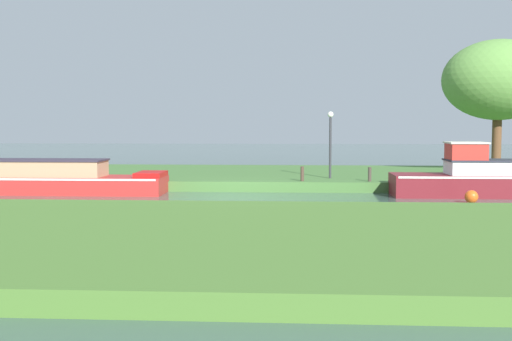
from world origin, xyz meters
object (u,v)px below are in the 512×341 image
(red_narrowboat, at_px, (24,178))
(mooring_post_far, at_px, (302,174))
(lamp_post, at_px, (330,136))
(mooring_post_near, at_px, (370,174))
(channel_buoy, at_px, (471,197))
(willow_tree_left, at_px, (499,80))
(maroon_barge, at_px, (496,179))

(red_narrowboat, relative_size, mooring_post_far, 18.41)
(red_narrowboat, bearing_deg, mooring_post_far, 6.91)
(lamp_post, height_order, mooring_post_near, lamp_post)
(mooring_post_near, height_order, channel_buoy, mooring_post_near)
(willow_tree_left, bearing_deg, maroon_barge, -107.35)
(willow_tree_left, bearing_deg, mooring_post_near, -141.14)
(red_narrowboat, bearing_deg, channel_buoy, -7.60)
(maroon_barge, xyz_separation_m, willow_tree_left, (2.00, 6.41, 3.97))
(willow_tree_left, relative_size, mooring_post_near, 10.92)
(mooring_post_near, xyz_separation_m, mooring_post_far, (-2.60, 0.00, 0.01))
(mooring_post_near, height_order, mooring_post_far, mooring_post_far)
(red_narrowboat, distance_m, willow_tree_left, 20.92)
(maroon_barge, xyz_separation_m, red_narrowboat, (-17.50, 0.00, -0.06))
(willow_tree_left, xyz_separation_m, mooring_post_near, (-6.38, -5.14, -3.93))
(lamp_post, relative_size, channel_buoy, 6.21)
(maroon_barge, distance_m, lamp_post, 6.56)
(lamp_post, height_order, mooring_post_far, lamp_post)
(lamp_post, distance_m, mooring_post_far, 2.29)
(red_narrowboat, distance_m, mooring_post_far, 10.61)
(red_narrowboat, xyz_separation_m, lamp_post, (11.68, 2.63, 1.55))
(mooring_post_near, distance_m, channel_buoy, 4.54)
(mooring_post_far, distance_m, channel_buoy, 6.53)
(channel_buoy, bearing_deg, mooring_post_far, 148.34)
(lamp_post, xyz_separation_m, mooring_post_far, (-1.15, -1.36, -1.44))
(lamp_post, height_order, channel_buoy, lamp_post)
(maroon_barge, xyz_separation_m, mooring_post_far, (-6.97, 1.28, 0.06))
(red_narrowboat, bearing_deg, maroon_barge, -0.00)
(mooring_post_far, height_order, channel_buoy, mooring_post_far)
(red_narrowboat, relative_size, channel_buoy, 23.99)
(willow_tree_left, distance_m, mooring_post_near, 9.08)
(maroon_barge, relative_size, mooring_post_near, 13.40)
(lamp_post, bearing_deg, channel_buoy, -47.37)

